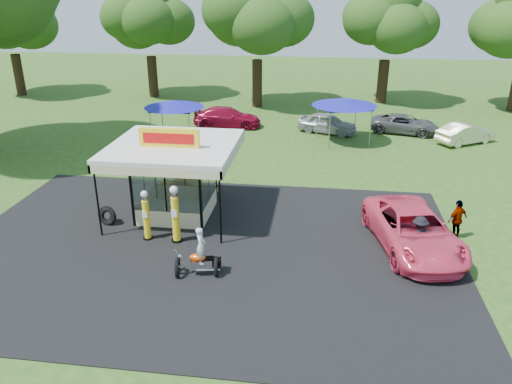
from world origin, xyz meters
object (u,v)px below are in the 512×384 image
motorcycle (200,256)px  gas_pump_left (146,216)px  gas_station_kiosk (175,178)px  spectator_east_a (419,237)px  bg_car_e (466,134)px  tent_east (344,102)px  kiosk_car (190,186)px  gas_pump_right (176,216)px  bg_car_c (327,123)px  bg_car_b (227,117)px  pink_sedan (413,230)px  spectator_east_b (457,219)px  bg_car_d (405,124)px  tent_west (174,104)px  a_frame_sign (425,266)px

motorcycle → gas_pump_left: bearing=128.7°
gas_pump_left → gas_station_kiosk: bearing=78.4°
spectator_east_a → bg_car_e: spectator_east_a is taller
spectator_east_a → gas_station_kiosk: bearing=-44.3°
tent_east → kiosk_car: bearing=-126.8°
gas_pump_right → tent_east: 16.80m
motorcycle → bg_car_c: motorcycle is taller
bg_car_e → bg_car_b: bearing=50.8°
motorcycle → kiosk_car: motorcycle is taller
pink_sedan → spectator_east_b: (1.93, 1.17, 0.03)m
gas_pump_right → bg_car_e: gas_pump_right is taller
gas_station_kiosk → gas_pump_left: bearing=-101.6°
motorcycle → bg_car_b: motorcycle is taller
motorcycle → spectator_east_b: 10.70m
gas_station_kiosk → gas_pump_right: gas_station_kiosk is taller
bg_car_d → tent_west: size_ratio=1.18×
tent_east → a_frame_sign: bearing=-81.3°
bg_car_c → spectator_east_b: bearing=-141.9°
tent_west → motorcycle: bearing=-71.0°
gas_station_kiosk → bg_car_d: 19.63m
kiosk_car → bg_car_e: (15.82, 11.10, 0.19)m
motorcycle → spectator_east_a: bearing=6.4°
bg_car_c → tent_west: bearing=127.1°
gas_pump_left → bg_car_b: gas_pump_left is taller
gas_pump_right → bg_car_e: size_ratio=0.60×
gas_station_kiosk → pink_sedan: bearing=-10.5°
spectator_east_b → bg_car_c: spectator_east_b is taller
tent_east → bg_car_d: bearing=32.1°
gas_station_kiosk → motorcycle: gas_station_kiosk is taller
a_frame_sign → tent_east: size_ratio=0.22×
a_frame_sign → spectator_east_b: size_ratio=0.54×
gas_pump_left → bg_car_b: bearing=90.2°
gas_pump_right → kiosk_car: bearing=98.5°
spectator_east_a → tent_east: size_ratio=0.39×
gas_pump_right → bg_car_b: gas_pump_right is taller
gas_pump_right → kiosk_car: size_ratio=0.88×
bg_car_e → tent_west: (-19.17, -1.96, 1.82)m
motorcycle → pink_sedan: motorcycle is taller
bg_car_b → gas_pump_right: bearing=-176.2°
bg_car_b → gas_station_kiosk: bearing=-178.2°
tent_west → kiosk_car: bearing=-69.9°
kiosk_car → bg_car_e: bearing=-54.9°
gas_pump_right → a_frame_sign: gas_pump_right is taller
gas_pump_left → bg_car_b: 17.89m
gas_station_kiosk → pink_sedan: 10.37m
gas_pump_left → gas_pump_right: (1.25, -0.05, 0.14)m
bg_car_c → gas_pump_right: bearing=179.7°
kiosk_car → gas_pump_right: bearing=-171.5°
gas_station_kiosk → spectator_east_a: gas_station_kiosk is taller
motorcycle → spectator_east_a: motorcycle is taller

